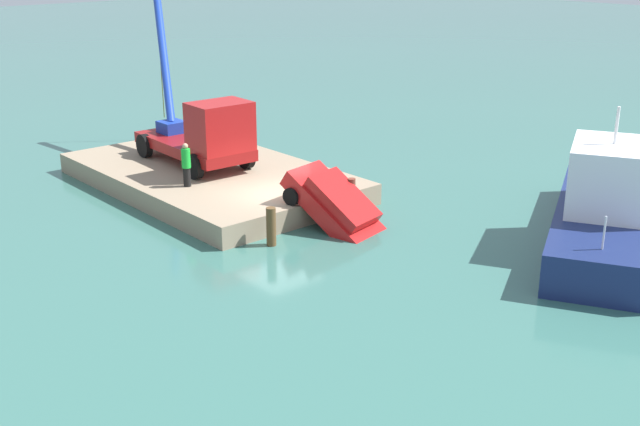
# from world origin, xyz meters

# --- Properties ---
(ground) EXTENTS (200.00, 200.00, 0.00)m
(ground) POSITION_xyz_m (0.00, 0.00, 0.00)
(ground) COLOR #386B60
(dock) EXTENTS (12.39, 7.37, 0.82)m
(dock) POSITION_xyz_m (-4.53, 0.00, 0.41)
(dock) COLOR gray
(dock) RESTS_ON ground
(crane_truck) EXTENTS (10.38, 4.48, 6.70)m
(crane_truck) POSITION_xyz_m (-5.03, 0.02, 2.27)
(crane_truck) COLOR maroon
(crane_truck) RESTS_ON dock
(dock_worker) EXTENTS (0.34, 0.34, 1.67)m
(dock_worker) POSITION_xyz_m (-2.97, -2.06, 1.66)
(dock_worker) COLOR black
(dock_worker) RESTS_ON dock
(salvaged_car) EXTENTS (4.31, 2.74, 3.06)m
(salvaged_car) POSITION_xyz_m (2.60, 0.72, 0.64)
(salvaged_car) COLOR red
(salvaged_car) RESTS_ON ground
(moored_yacht) EXTENTS (8.78, 12.67, 6.00)m
(moored_yacht) POSITION_xyz_m (8.65, 7.87, 0.60)
(moored_yacht) COLOR navy
(moored_yacht) RESTS_ON ground
(piling_near) EXTENTS (0.32, 0.32, 1.32)m
(piling_near) POSITION_xyz_m (2.29, -2.14, 0.66)
(piling_near) COLOR brown
(piling_near) RESTS_ON ground
(piling_mid) EXTENTS (0.29, 0.29, 1.59)m
(piling_mid) POSITION_xyz_m (2.25, 1.54, 0.79)
(piling_mid) COLOR brown
(piling_mid) RESTS_ON ground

